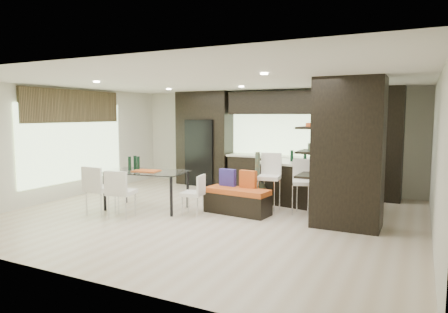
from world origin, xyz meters
The scene contains 22 objects.
ground centered at (0.00, 0.00, 0.00)m, with size 8.00×8.00×0.00m, color beige.
back_wall centered at (0.00, 3.50, 1.35)m, with size 8.00×0.02×2.70m, color silver.
left_wall centered at (-4.00, 0.00, 1.35)m, with size 0.02×7.00×2.70m, color silver.
right_wall centered at (4.00, 0.00, 1.35)m, with size 0.02×7.00×2.70m, color silver.
ceiling centered at (0.00, 0.00, 2.70)m, with size 8.00×7.00×0.02m, color white.
window_left centered at (-3.96, 0.20, 1.35)m, with size 0.04×3.20×1.90m, color #B2D199.
window_back centered at (0.60, 3.46, 1.55)m, with size 3.40×0.04×1.20m, color #B2D199.
stone_accent centered at (-3.93, 0.20, 2.25)m, with size 0.08×3.00×0.80m, color brown.
ceiling_spots centered at (0.00, 0.25, 2.68)m, with size 4.00×3.00×0.02m, color white.
back_cabinetry centered at (0.50, 3.17, 1.35)m, with size 6.80×0.68×2.70m, color black.
refrigerator centered at (-1.90, 3.12, 0.95)m, with size 0.90×0.68×1.90m, color black.
partition_column centered at (2.60, 0.40, 1.35)m, with size 1.20×0.80×2.70m, color black.
kitchen_island centered at (1.64, 1.73, 0.49)m, with size 2.34×1.01×0.98m, color black.
stool_left centered at (0.92, 0.91, 0.49)m, with size 0.44×0.44×0.99m, color white.
stool_mid centered at (1.64, 0.93, 0.45)m, with size 0.40×0.40×0.91m, color white.
stool_right centered at (2.36, 0.92, 0.47)m, with size 0.42×0.42×0.94m, color white.
bench centered at (0.41, 0.39, 0.26)m, with size 1.37×0.53×0.53m, color black.
floor_vase centered at (0.64, 0.94, 0.62)m, with size 0.46×0.46×1.24m, color #44513A, non-canonical shape.
dining_table centered at (-1.51, -0.12, 0.42)m, with size 1.73×0.97×0.83m, color white.
chair_near centered at (-1.51, -0.93, 0.44)m, with size 0.48×0.48×0.89m, color white.
chair_far centered at (-2.05, -0.94, 0.47)m, with size 0.50×0.50×0.93m, color white.
chair_end centered at (-0.36, -0.12, 0.38)m, with size 0.41×0.41×0.76m, color white.
Camera 1 is at (3.76, -6.99, 2.04)m, focal length 32.00 mm.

